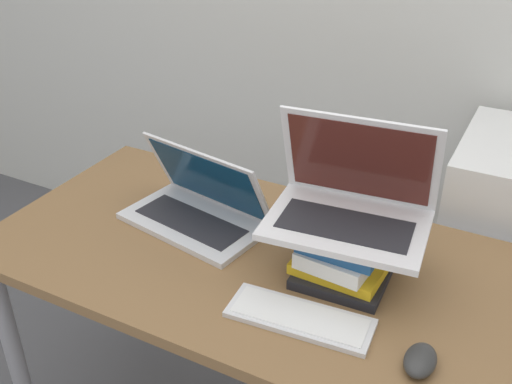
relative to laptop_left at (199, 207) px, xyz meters
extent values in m
cube|color=brown|center=(0.23, -0.07, -0.06)|extent=(1.42, 0.70, 0.03)
cylinder|color=gray|center=(-0.42, -0.36, -0.44)|extent=(0.05, 0.05, 0.74)
cylinder|color=gray|center=(-0.42, 0.23, -0.44)|extent=(0.05, 0.05, 0.74)
cube|color=silver|center=(0.00, -0.02, -0.04)|extent=(0.41, 0.28, 0.02)
cube|color=#232328|center=(-0.01, -0.03, -0.03)|extent=(0.32, 0.16, 0.00)
cube|color=silver|center=(0.01, 0.04, 0.07)|extent=(0.39, 0.16, 0.20)
cube|color=#0A2D4C|center=(0.01, 0.04, 0.07)|extent=(0.35, 0.14, 0.17)
cube|color=black|center=(0.43, -0.02, -0.03)|extent=(0.22, 0.27, 0.02)
cube|color=gold|center=(0.43, -0.01, -0.01)|extent=(0.21, 0.25, 0.03)
cube|color=white|center=(0.43, -0.02, 0.03)|extent=(0.18, 0.25, 0.04)
cube|color=#235693|center=(0.43, -0.01, 0.07)|extent=(0.19, 0.24, 0.04)
cube|color=silver|center=(0.42, -0.04, 0.09)|extent=(0.38, 0.29, 0.02)
cube|color=#232328|center=(0.43, -0.05, 0.10)|extent=(0.31, 0.16, 0.00)
cube|color=silver|center=(0.42, 0.05, 0.22)|extent=(0.37, 0.13, 0.24)
cube|color=#4C1E19|center=(0.42, 0.04, 0.22)|extent=(0.33, 0.11, 0.21)
cube|color=silver|center=(0.40, -0.23, -0.04)|extent=(0.32, 0.14, 0.01)
cube|color=silver|center=(0.40, -0.23, -0.03)|extent=(0.30, 0.11, 0.00)
ellipsoid|color=#2D2D2D|center=(0.66, -0.25, -0.03)|extent=(0.06, 0.10, 0.04)
camera|label=1|loc=(0.77, -1.14, 0.83)|focal=42.00mm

